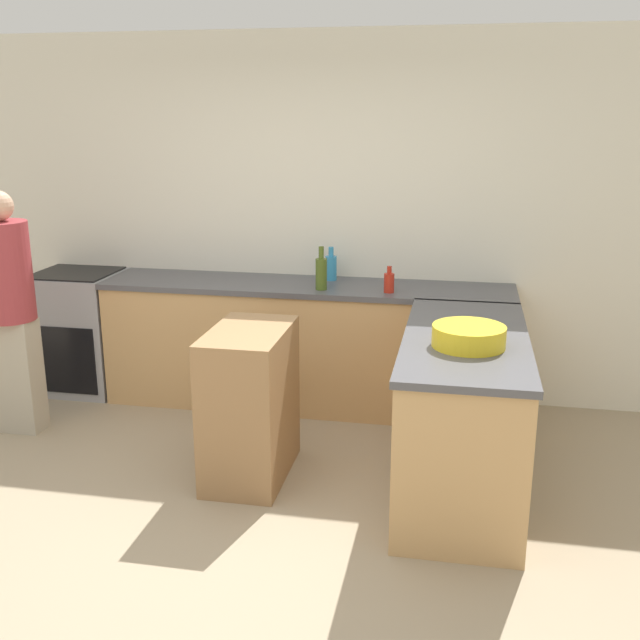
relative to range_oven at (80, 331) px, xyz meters
name	(u,v)px	position (x,y,z in m)	size (l,w,h in m)	color
ground_plane	(232,537)	(1.82, -1.88, -0.47)	(14.00, 14.00, 0.00)	tan
wall_back	(315,220)	(1.82, 0.33, 0.88)	(8.00, 0.06, 2.70)	silver
counter_back	(306,345)	(1.82, 0.00, 0.00)	(2.99, 0.63, 0.93)	tan
counter_peninsula	(462,413)	(2.97, -1.10, 0.00)	(0.69, 1.63, 0.93)	tan
range_oven	(80,331)	(0.00, 0.00, 0.00)	(0.64, 0.60, 0.94)	#99999E
island_table	(250,404)	(1.73, -1.18, -0.01)	(0.44, 0.74, 0.92)	#997047
mixing_bowl	(469,336)	(2.98, -1.29, 0.52)	(0.39, 0.39, 0.11)	yellow
dish_soap_bottle	(331,267)	(1.98, 0.16, 0.56)	(0.08, 0.08, 0.25)	#338CBF
olive_oil_bottle	(321,273)	(1.96, -0.15, 0.58)	(0.08, 0.08, 0.31)	#475B1E
hot_sauce_bottle	(389,282)	(2.44, -0.15, 0.53)	(0.07, 0.07, 0.18)	red
person_by_range	(9,305)	(-0.02, -0.84, 0.42)	(0.34, 0.34, 1.65)	#ADA38E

